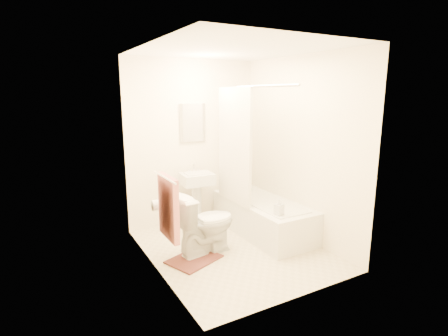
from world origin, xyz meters
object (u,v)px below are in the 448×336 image
toilet (205,223)px  bathtub (262,216)px  sink (197,198)px  bath_mat (194,259)px  soap_bottle (279,207)px

toilet → bathtub: bearing=-85.7°
sink → bath_mat: (-0.49, -0.96, -0.43)m
soap_bottle → sink: bearing=113.3°
sink → bath_mat: size_ratio=1.50×
bathtub → soap_bottle: size_ratio=7.65×
toilet → soap_bottle: toilet is taller
bath_mat → toilet: bearing=29.5°
toilet → sink: (0.29, 0.85, 0.06)m
bathtub → bath_mat: (-1.20, -0.31, -0.22)m
toilet → bathtub: toilet is taller
soap_bottle → bath_mat: bearing=165.3°
bath_mat → soap_bottle: bearing=-14.7°
sink → soap_bottle: size_ratio=4.11×
bath_mat → soap_bottle: 1.19m
bathtub → soap_bottle: soap_bottle is taller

